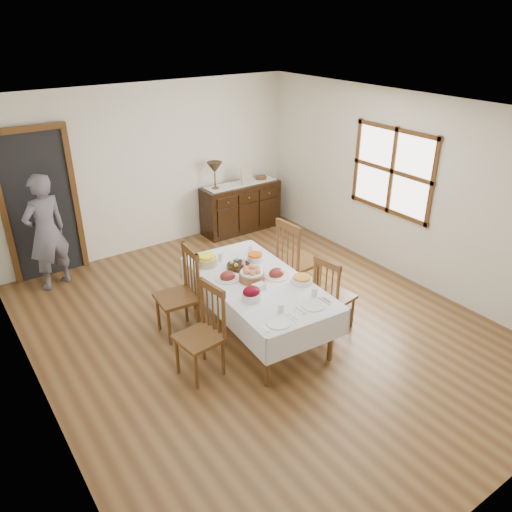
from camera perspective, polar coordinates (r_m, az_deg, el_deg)
ground at (r=6.23m, az=0.53°, el=-8.20°), size 6.00×6.00×0.00m
room_shell at (r=5.73m, az=-3.06°, el=7.02°), size 5.02×6.02×2.65m
dining_table at (r=5.83m, az=0.15°, el=-3.59°), size 1.19×2.14×0.71m
chair_left_near at (r=5.28m, az=-6.09°, el=-8.56°), size 0.47×0.47×1.03m
chair_left_far at (r=5.95m, az=-8.60°, el=-4.08°), size 0.49×0.49×1.09m
chair_right_near at (r=6.02m, az=8.70°, el=-4.28°), size 0.46×0.46×0.98m
chair_right_far at (r=6.63m, az=4.57°, el=-0.32°), size 0.50×0.50×1.12m
sideboard at (r=8.80m, az=-1.74°, el=5.59°), size 1.41×0.51×0.84m
person at (r=7.33m, az=-22.92°, el=2.90°), size 0.63×0.51×1.75m
bread_basket at (r=5.76m, az=-0.49°, el=-2.17°), size 0.30×0.30×0.17m
egg_basket at (r=6.06m, az=-2.03°, el=-1.08°), size 0.29×0.29×0.10m
ham_platter_a at (r=5.82m, az=-3.26°, el=-2.36°), size 0.30×0.30×0.11m
ham_platter_b at (r=5.88m, az=2.35°, el=-2.04°), size 0.32×0.32×0.11m
beet_bowl at (r=5.39m, az=-0.52°, el=-4.33°), size 0.22×0.22×0.15m
carrot_bowl at (r=6.22m, az=-0.11°, el=-0.15°), size 0.20×0.20×0.10m
pineapple_bowl at (r=6.13m, az=-5.68°, el=-0.52°), size 0.25×0.25×0.14m
casserole_dish at (r=5.75m, az=5.25°, el=-2.71°), size 0.25×0.25×0.08m
butter_dish at (r=5.59m, az=0.34°, el=-3.53°), size 0.15×0.10×0.07m
setting_left at (r=5.08m, az=2.60°, el=-7.06°), size 0.43×0.31×0.10m
setting_right at (r=5.39m, az=6.53°, el=-5.13°), size 0.43×0.31×0.10m
glass_far_a at (r=6.23m, az=-4.10°, el=-0.11°), size 0.06×0.06×0.11m
glass_far_b at (r=6.43m, az=-0.59°, el=0.79°), size 0.06×0.06×0.09m
runner at (r=8.68m, az=-1.71°, el=8.29°), size 1.30×0.35×0.01m
table_lamp at (r=8.33m, az=-4.75°, el=9.95°), size 0.26×0.26×0.46m
picture_frame at (r=8.60m, az=-1.03°, el=9.05°), size 0.22×0.08×0.28m
deco_bowl at (r=8.91m, az=0.56°, el=8.93°), size 0.20×0.20×0.06m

